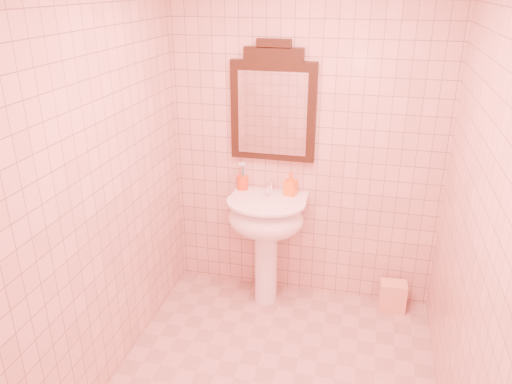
% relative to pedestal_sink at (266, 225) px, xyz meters
% --- Properties ---
extents(back_wall, '(2.00, 0.02, 2.50)m').
position_rel_pedestal_sink_xyz_m(back_wall, '(0.23, 0.23, 0.59)').
color(back_wall, '#E1AC9D').
rests_on(back_wall, floor).
extents(pedestal_sink, '(0.58, 0.58, 0.86)m').
position_rel_pedestal_sink_xyz_m(pedestal_sink, '(0.00, 0.00, 0.00)').
color(pedestal_sink, white).
rests_on(pedestal_sink, floor).
extents(faucet, '(0.04, 0.16, 0.11)m').
position_rel_pedestal_sink_xyz_m(faucet, '(-0.00, 0.14, 0.26)').
color(faucet, white).
rests_on(faucet, pedestal_sink).
extents(mirror, '(0.62, 0.06, 0.86)m').
position_rel_pedestal_sink_xyz_m(mirror, '(0.00, 0.20, 0.85)').
color(mirror, black).
rests_on(mirror, back_wall).
extents(toothbrush_cup, '(0.08, 0.08, 0.19)m').
position_rel_pedestal_sink_xyz_m(toothbrush_cup, '(-0.22, 0.17, 0.26)').
color(toothbrush_cup, red).
rests_on(toothbrush_cup, pedestal_sink).
extents(soap_dispenser, '(0.10, 0.10, 0.17)m').
position_rel_pedestal_sink_xyz_m(soap_dispenser, '(0.15, 0.14, 0.29)').
color(soap_dispenser, orange).
rests_on(soap_dispenser, pedestal_sink).
extents(towel, '(0.20, 0.14, 0.24)m').
position_rel_pedestal_sink_xyz_m(towel, '(0.97, 0.11, -0.54)').
color(towel, '#EEB48C').
rests_on(towel, floor).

